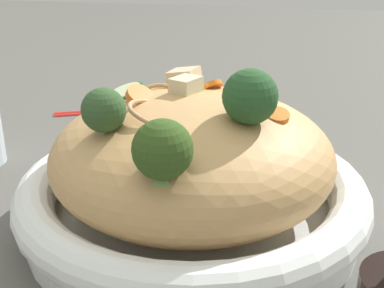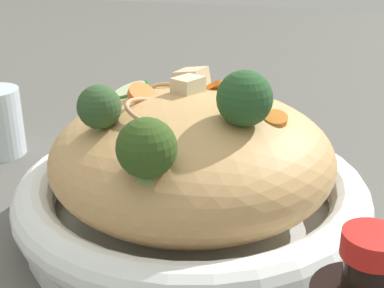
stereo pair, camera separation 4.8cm
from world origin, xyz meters
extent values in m
plane|color=#56554F|center=(0.00, 0.00, 0.00)|extent=(3.00, 3.00, 0.00)
cylinder|color=white|center=(0.00, 0.00, 0.01)|extent=(0.32, 0.32, 0.02)
torus|color=white|center=(0.00, 0.00, 0.04)|extent=(0.33, 0.33, 0.04)
ellipsoid|color=tan|center=(0.00, 0.00, 0.07)|extent=(0.26, 0.26, 0.11)
torus|color=tan|center=(0.00, 0.00, 0.10)|extent=(0.05, 0.05, 0.02)
torus|color=tan|center=(0.02, 0.04, 0.12)|extent=(0.05, 0.05, 0.02)
torus|color=tan|center=(-0.03, 0.02, 0.12)|extent=(0.08, 0.08, 0.03)
cone|color=#9EBA71|center=(-0.03, -0.05, 0.12)|extent=(0.03, 0.03, 0.02)
sphere|color=#28512A|center=(-0.03, -0.05, 0.14)|extent=(0.06, 0.06, 0.05)
cone|color=#9FB876|center=(-0.06, 0.06, 0.11)|extent=(0.02, 0.02, 0.02)
sphere|color=#31502A|center=(-0.06, 0.06, 0.14)|extent=(0.04, 0.04, 0.04)
cone|color=#9BC377|center=(-0.11, 0.00, 0.10)|extent=(0.02, 0.02, 0.02)
sphere|color=#324F1D|center=(-0.11, 0.00, 0.13)|extent=(0.05, 0.05, 0.04)
cylinder|color=orange|center=(0.04, -0.01, 0.13)|extent=(0.03, 0.03, 0.02)
cylinder|color=orange|center=(-0.01, -0.08, 0.12)|extent=(0.03, 0.03, 0.01)
cylinder|color=orange|center=(0.00, 0.05, 0.13)|extent=(0.04, 0.03, 0.02)
cylinder|color=beige|center=(0.01, -0.04, 0.13)|extent=(0.04, 0.04, 0.02)
torus|color=#215E27|center=(0.01, -0.04, 0.13)|extent=(0.05, 0.05, 0.02)
cylinder|color=beige|center=(0.02, 0.07, 0.12)|extent=(0.04, 0.05, 0.02)
torus|color=#235C21|center=(0.02, 0.07, 0.12)|extent=(0.06, 0.05, 0.02)
cube|color=beige|center=(0.07, 0.02, 0.13)|extent=(0.03, 0.04, 0.03)
cube|color=beige|center=(0.02, 0.01, 0.13)|extent=(0.03, 0.03, 0.02)
cylinder|color=red|center=(0.32, 0.16, 0.00)|extent=(0.10, 0.22, 0.01)
cylinder|color=red|center=(0.31, 0.16, 0.00)|extent=(0.10, 0.22, 0.01)
camera|label=1|loc=(-0.44, -0.09, 0.27)|focal=48.95mm
camera|label=2|loc=(-0.43, -0.13, 0.27)|focal=48.95mm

